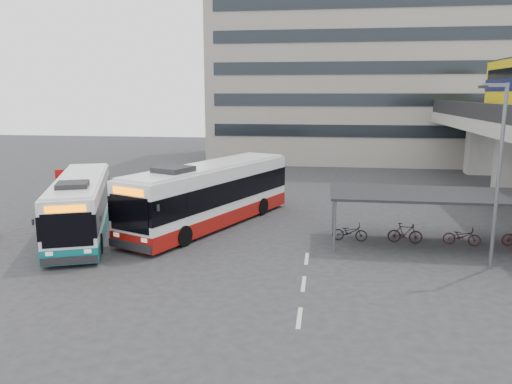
# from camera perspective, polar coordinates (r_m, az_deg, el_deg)

# --- Properties ---
(ground) EXTENTS (120.00, 120.00, 0.00)m
(ground) POSITION_cam_1_polar(r_m,az_deg,el_deg) (22.66, -0.57, -7.36)
(ground) COLOR #28282B
(ground) RESTS_ON ground
(bike_shelter) EXTENTS (10.00, 4.00, 2.54)m
(bike_shelter) POSITION_cam_1_polar(r_m,az_deg,el_deg) (25.42, 19.71, -2.13)
(bike_shelter) COLOR #595B60
(bike_shelter) RESTS_ON ground
(office_block) EXTENTS (30.00, 15.00, 25.00)m
(office_block) POSITION_cam_1_polar(r_m,az_deg,el_deg) (57.55, 11.19, 16.29)
(office_block) COLOR gray
(office_block) RESTS_ON ground
(road_markings) EXTENTS (0.15, 7.60, 0.01)m
(road_markings) POSITION_cam_1_polar(r_m,az_deg,el_deg) (19.62, 5.46, -10.40)
(road_markings) COLOR beige
(road_markings) RESTS_ON ground
(bus_main) EXTENTS (7.34, 12.43, 3.66)m
(bus_main) POSITION_cam_1_polar(r_m,az_deg,el_deg) (27.65, -5.18, -0.34)
(bus_main) COLOR white
(bus_main) RESTS_ON ground
(bus_teal) EXTENTS (6.14, 10.99, 3.22)m
(bus_teal) POSITION_cam_1_polar(r_m,az_deg,el_deg) (27.29, -19.36, -1.53)
(bus_teal) COLOR white
(bus_teal) RESTS_ON ground
(pedestrian) EXTENTS (0.60, 0.70, 1.64)m
(pedestrian) POSITION_cam_1_polar(r_m,az_deg,el_deg) (24.86, -7.33, -3.79)
(pedestrian) COLOR black
(pedestrian) RESTS_ON ground
(lamp_post) EXTENTS (1.28, 0.64, 7.63)m
(lamp_post) POSITION_cam_1_polar(r_m,az_deg,el_deg) (22.32, 25.88, 2.70)
(lamp_post) COLOR #595B60
(lamp_post) RESTS_ON ground
(sign_totem_north) EXTENTS (0.56, 0.30, 2.61)m
(sign_totem_north) POSITION_cam_1_polar(r_m,az_deg,el_deg) (33.18, -21.41, 0.24)
(sign_totem_north) COLOR #B20C0A
(sign_totem_north) RESTS_ON ground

